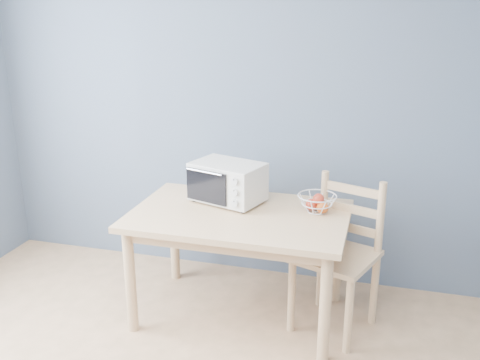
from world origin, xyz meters
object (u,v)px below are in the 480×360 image
(fruit_basket, at_px, (317,203))
(dining_chair, at_px, (339,257))
(dining_table, at_px, (239,227))
(toaster_oven, at_px, (225,181))

(fruit_basket, height_order, dining_chair, dining_chair)
(dining_table, distance_m, toaster_oven, 0.34)
(toaster_oven, distance_m, fruit_basket, 0.64)
(dining_table, height_order, fruit_basket, fruit_basket)
(toaster_oven, bearing_deg, fruit_basket, 14.35)
(toaster_oven, height_order, dining_chair, toaster_oven)
(fruit_basket, bearing_deg, dining_chair, -28.06)
(dining_table, relative_size, toaster_oven, 2.58)
(dining_table, relative_size, dining_chair, 1.41)
(toaster_oven, relative_size, fruit_basket, 1.81)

